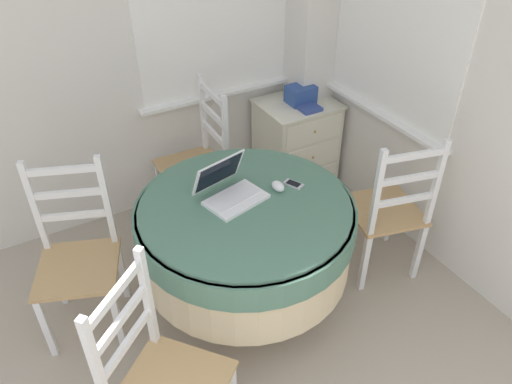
# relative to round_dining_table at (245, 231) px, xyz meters

# --- Properties ---
(corner_room_shell) EXTENTS (4.64, 5.11, 2.55)m
(corner_room_shell) POSITION_rel_round_dining_table_xyz_m (0.32, 0.07, 0.72)
(corner_room_shell) COLOR silver
(corner_room_shell) RESTS_ON ground_plane
(round_dining_table) EXTENTS (1.16, 1.16, 0.74)m
(round_dining_table) POSITION_rel_round_dining_table_xyz_m (0.00, 0.00, 0.00)
(round_dining_table) COLOR #4C3D2D
(round_dining_table) RESTS_ON ground_plane
(laptop) EXTENTS (0.36, 0.34, 0.21)m
(laptop) POSITION_rel_round_dining_table_xyz_m (-0.04, 0.09, 0.23)
(laptop) COLOR white
(laptop) RESTS_ON round_dining_table
(computer_mouse) EXTENTS (0.06, 0.09, 0.05)m
(computer_mouse) POSITION_rel_round_dining_table_xyz_m (0.21, 0.02, 0.20)
(computer_mouse) COLOR white
(computer_mouse) RESTS_ON round_dining_table
(cell_phone) EXTENTS (0.09, 0.12, 0.01)m
(cell_phone) POSITION_rel_round_dining_table_xyz_m (0.31, 0.02, 0.19)
(cell_phone) COLOR #B2B7BC
(cell_phone) RESTS_ON round_dining_table
(dining_chair_near_back_window) EXTENTS (0.43, 0.43, 1.00)m
(dining_chair_near_back_window) POSITION_rel_round_dining_table_xyz_m (0.11, 0.89, -0.10)
(dining_chair_near_back_window) COLOR tan
(dining_chair_near_back_window) RESTS_ON ground_plane
(dining_chair_near_right_window) EXTENTS (0.50, 0.51, 1.00)m
(dining_chair_near_right_window) POSITION_rel_round_dining_table_xyz_m (0.88, -0.16, -0.10)
(dining_chair_near_right_window) COLOR tan
(dining_chair_near_right_window) RESTS_ON ground_plane
(dining_chair_camera_near) EXTENTS (0.59, 0.59, 1.00)m
(dining_chair_camera_near) POSITION_rel_round_dining_table_xyz_m (-0.70, -0.56, -0.10)
(dining_chair_camera_near) COLOR tan
(dining_chair_camera_near) RESTS_ON ground_plane
(dining_chair_left_flank) EXTENTS (0.54, 0.54, 1.00)m
(dining_chair_left_flank) POSITION_rel_round_dining_table_xyz_m (-0.83, 0.35, -0.10)
(dining_chair_left_flank) COLOR tan
(dining_chair_left_flank) RESTS_ON ground_plane
(corner_cabinet) EXTENTS (0.56, 0.48, 0.67)m
(corner_cabinet) POSITION_rel_round_dining_table_xyz_m (0.96, 0.96, -0.22)
(corner_cabinet) COLOR silver
(corner_cabinet) RESTS_ON ground_plane
(storage_box) EXTENTS (0.20, 0.15, 0.13)m
(storage_box) POSITION_rel_round_dining_table_xyz_m (0.98, 0.96, 0.18)
(storage_box) COLOR #2D4C93
(storage_box) RESTS_ON corner_cabinet
(book_on_cabinet) EXTENTS (0.15, 0.25, 0.02)m
(book_on_cabinet) POSITION_rel_round_dining_table_xyz_m (0.97, 0.88, 0.13)
(book_on_cabinet) COLOR #33478C
(book_on_cabinet) RESTS_ON corner_cabinet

